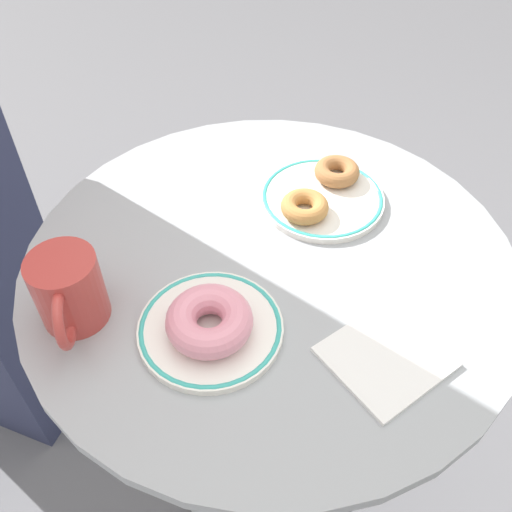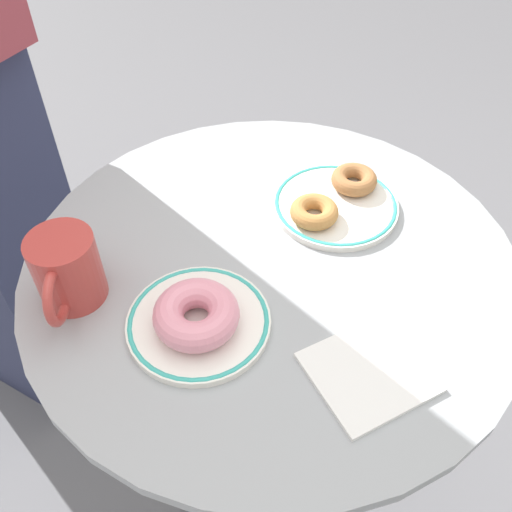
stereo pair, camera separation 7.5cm
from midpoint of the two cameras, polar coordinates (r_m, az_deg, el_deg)
ground_plane at (r=1.44m, az=2.54°, el=-21.93°), size 7.00×7.00×0.02m
cafe_table at (r=0.97m, az=3.56°, el=-10.42°), size 0.68×0.68×0.76m
plate_left at (r=0.70m, az=-2.72°, el=-6.82°), size 0.18×0.18×0.01m
plate_right at (r=0.86m, az=10.49°, el=4.95°), size 0.19×0.19×0.01m
donut_pink_frosted at (r=0.67m, az=-2.86°, el=-6.08°), size 0.13×0.13×0.04m
donut_cinnamon at (r=0.88m, az=12.27°, el=7.40°), size 0.09×0.09×0.02m
donut_old_fashioned at (r=0.82m, az=8.51°, el=4.29°), size 0.07×0.07×0.02m
paper_napkin at (r=0.68m, az=14.42°, el=-11.42°), size 0.16×0.15×0.01m
coffee_mug at (r=0.72m, az=-15.73°, el=-1.61°), size 0.10×0.11×0.10m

